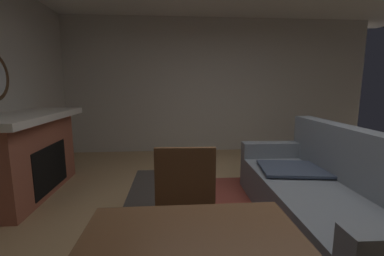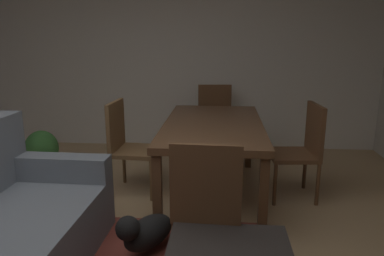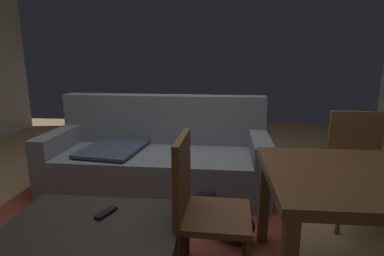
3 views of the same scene
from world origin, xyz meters
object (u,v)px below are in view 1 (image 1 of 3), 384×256
at_px(couch, 326,196).
at_px(dining_chair_west, 185,208).
at_px(tv_remote, 178,187).
at_px(fireplace, 26,154).
at_px(ottoman_coffee_table, 168,208).

bearing_deg(couch, dining_chair_west, -68.65).
height_order(couch, tv_remote, couch).
bearing_deg(fireplace, couch, 72.64).
relative_size(fireplace, couch, 0.77).
relative_size(fireplace, ottoman_coffee_table, 1.72).
bearing_deg(fireplace, ottoman_coffee_table, 62.16).
height_order(fireplace, tv_remote, fireplace).
distance_m(tv_remote, dining_chair_west, 0.59).
relative_size(fireplace, dining_chair_west, 1.90).
distance_m(couch, ottoman_coffee_table, 1.51).
relative_size(fireplace, tv_remote, 11.03).
relative_size(tv_remote, dining_chair_west, 0.17).
relative_size(couch, dining_chair_west, 2.46).
bearing_deg(ottoman_coffee_table, tv_remote, 68.59).
bearing_deg(dining_chair_west, fireplace, -129.27).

